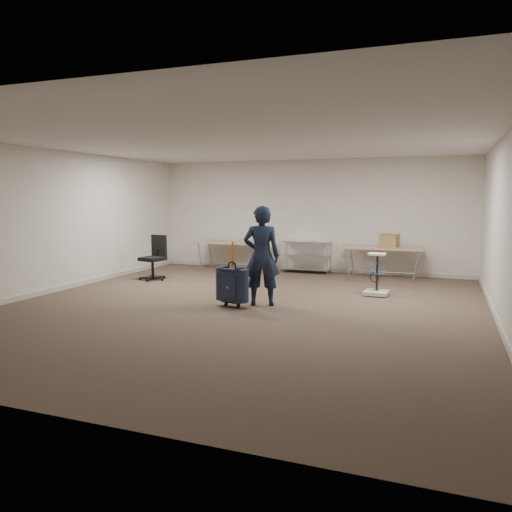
% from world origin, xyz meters
% --- Properties ---
extents(ground, '(9.00, 9.00, 0.00)m').
position_xyz_m(ground, '(0.00, 0.00, 0.00)').
color(ground, '#3E2F26').
rests_on(ground, ground).
extents(room_shell, '(8.00, 9.00, 9.00)m').
position_xyz_m(room_shell, '(0.00, 1.38, 0.05)').
color(room_shell, silver).
rests_on(room_shell, ground).
extents(folding_table_left, '(1.80, 0.75, 0.73)m').
position_xyz_m(folding_table_left, '(-1.90, 3.95, 0.68)').
color(folding_table_left, '#917559').
rests_on(folding_table_left, ground).
extents(folding_table_right, '(1.80, 0.75, 0.73)m').
position_xyz_m(folding_table_right, '(1.90, 3.95, 0.68)').
color(folding_table_right, '#917559').
rests_on(folding_table_right, ground).
extents(wire_shelf, '(1.22, 0.47, 0.80)m').
position_xyz_m(wire_shelf, '(0.00, 4.20, 0.44)').
color(wire_shelf, silver).
rests_on(wire_shelf, ground).
extents(person, '(0.72, 0.58, 1.73)m').
position_xyz_m(person, '(0.26, 0.29, 0.87)').
color(person, black).
rests_on(person, ground).
extents(suitcase, '(0.45, 0.33, 1.12)m').
position_xyz_m(suitcase, '(-0.15, -0.03, 0.38)').
color(suitcase, black).
rests_on(suitcase, ground).
extents(office_chair, '(0.61, 0.61, 1.01)m').
position_xyz_m(office_chair, '(-2.96, 1.96, 0.31)').
color(office_chair, black).
rests_on(office_chair, ground).
extents(equipment_cart, '(0.47, 0.47, 0.81)m').
position_xyz_m(equipment_cart, '(2.03, 1.88, 0.21)').
color(equipment_cart, beige).
rests_on(equipment_cart, ground).
extents(cardboard_box, '(0.44, 0.37, 0.29)m').
position_xyz_m(cardboard_box, '(2.03, 4.04, 0.88)').
color(cardboard_box, olive).
rests_on(cardboard_box, folding_table_right).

